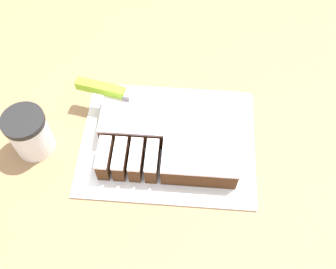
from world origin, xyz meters
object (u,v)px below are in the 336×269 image
(cake, at_px, (171,133))
(coffee_cup, at_px, (29,133))
(cake_board, at_px, (168,142))
(knife, at_px, (114,92))

(cake, distance_m, coffee_cup, 0.31)
(cake_board, distance_m, cake, 0.03)
(cake_board, relative_size, coffee_cup, 3.58)
(cake, bearing_deg, knife, 150.06)
(cake_board, height_order, coffee_cup, coffee_cup)
(cake, xyz_separation_m, coffee_cup, (-0.31, -0.04, 0.02))
(cake, bearing_deg, cake_board, -144.27)
(knife, bearing_deg, coffee_cup, -135.70)
(cake_board, xyz_separation_m, knife, (-0.13, 0.08, 0.07))
(cake_board, xyz_separation_m, cake, (0.01, 0.00, 0.03))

